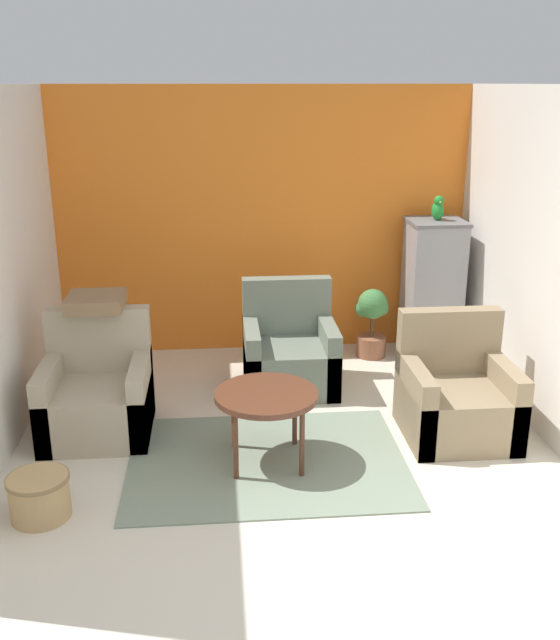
% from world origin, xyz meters
% --- Properties ---
extents(ground_plane, '(20.00, 20.00, 0.00)m').
position_xyz_m(ground_plane, '(0.00, 0.00, 0.00)').
color(ground_plane, beige).
rests_on(ground_plane, ground).
extents(wall_back_accent, '(3.93, 0.06, 2.46)m').
position_xyz_m(wall_back_accent, '(0.00, 3.54, 1.23)').
color(wall_back_accent, orange).
rests_on(wall_back_accent, ground_plane).
extents(wall_right, '(0.06, 3.51, 2.46)m').
position_xyz_m(wall_right, '(1.93, 1.76, 1.23)').
color(wall_right, silver).
rests_on(wall_right, ground_plane).
extents(area_rug, '(1.89, 1.40, 0.01)m').
position_xyz_m(area_rug, '(-0.13, 1.27, 0.01)').
color(area_rug, gray).
rests_on(area_rug, ground_plane).
extents(coffee_table, '(0.70, 0.70, 0.52)m').
position_xyz_m(coffee_table, '(-0.13, 1.27, 0.47)').
color(coffee_table, '#512D1E').
rests_on(coffee_table, ground_plane).
extents(armchair_left, '(0.77, 0.74, 0.89)m').
position_xyz_m(armchair_left, '(-1.34, 1.83, 0.28)').
color(armchair_left, tan).
rests_on(armchair_left, ground_plane).
extents(armchair_right, '(0.77, 0.74, 0.89)m').
position_xyz_m(armchair_right, '(1.28, 1.57, 0.28)').
color(armchair_right, '#8E7A5B').
rests_on(armchair_right, ground_plane).
extents(armchair_middle, '(0.77, 0.74, 0.89)m').
position_xyz_m(armchair_middle, '(0.15, 2.56, 0.28)').
color(armchair_middle, slate).
rests_on(armchair_middle, ground_plane).
extents(birdcage, '(0.50, 0.50, 1.30)m').
position_xyz_m(birdcage, '(1.55, 3.16, 0.65)').
color(birdcage, slate).
rests_on(birdcage, ground_plane).
extents(parrot, '(0.10, 0.19, 0.23)m').
position_xyz_m(parrot, '(1.55, 3.16, 1.40)').
color(parrot, '#1E842D').
rests_on(parrot, birdcage).
extents(potted_plant, '(0.31, 0.28, 0.66)m').
position_xyz_m(potted_plant, '(0.99, 3.18, 0.37)').
color(potted_plant, brown).
rests_on(potted_plant, ground_plane).
extents(wicker_basket, '(0.37, 0.37, 0.27)m').
position_xyz_m(wicker_basket, '(-1.53, 0.75, 0.15)').
color(wicker_basket, tan).
rests_on(wicker_basket, ground_plane).
extents(throw_pillow, '(0.41, 0.41, 0.10)m').
position_xyz_m(throw_pillow, '(-1.34, 2.09, 0.94)').
color(throw_pillow, '#846647').
rests_on(throw_pillow, armchair_left).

